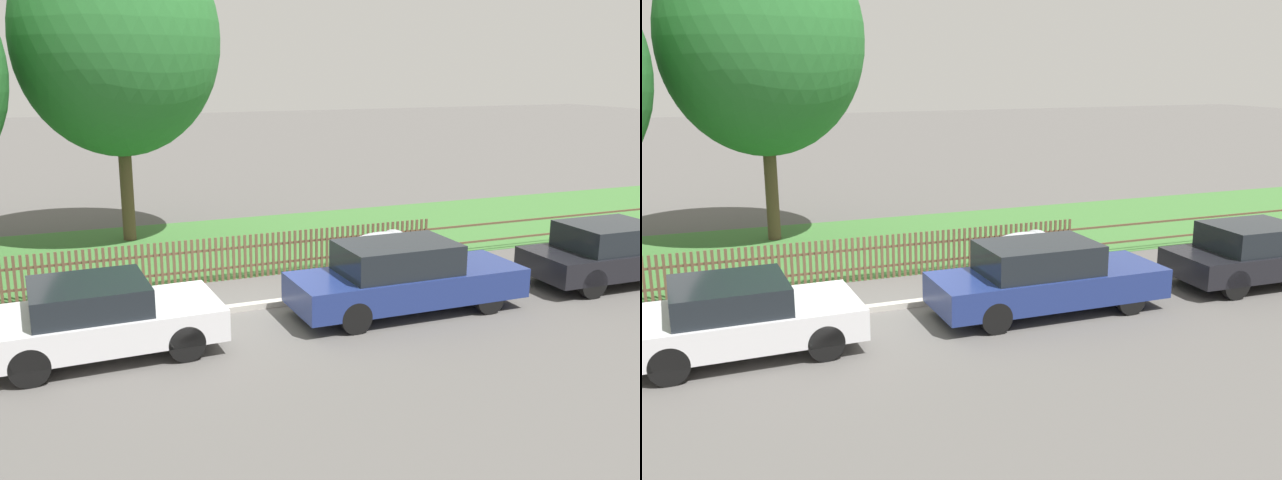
{
  "view_description": "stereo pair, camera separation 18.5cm",
  "coord_description": "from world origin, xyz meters",
  "views": [
    {
      "loc": [
        -3.63,
        -12.81,
        4.69
      ],
      "look_at": [
        1.85,
        0.76,
        1.1
      ],
      "focal_mm": 40.0,
      "sensor_mm": 36.0,
      "label": 1
    },
    {
      "loc": [
        -3.45,
        -12.87,
        4.69
      ],
      "look_at": [
        1.85,
        0.76,
        1.1
      ],
      "focal_mm": 40.0,
      "sensor_mm": 36.0,
      "label": 2
    }
  ],
  "objects": [
    {
      "name": "covered_motorcycle",
      "position": [
        3.39,
        1.01,
        0.66
      ],
      "size": [
        2.07,
        0.86,
        1.09
      ],
      "rotation": [
        0.0,
        0.0,
        0.1
      ],
      "color": "black",
      "rests_on": "ground"
    },
    {
      "name": "ground_plane",
      "position": [
        0.0,
        0.0,
        0.0
      ],
      "size": [
        120.0,
        120.0,
        0.0
      ],
      "primitive_type": "plane",
      "color": "#565451"
    },
    {
      "name": "tree_mid_park",
      "position": [
        -1.34,
        6.91,
        5.37
      ],
      "size": [
        5.31,
        5.31,
        8.43
      ],
      "color": "brown",
      "rests_on": "ground"
    },
    {
      "name": "parked_car_white_van",
      "position": [
        8.05,
        -1.13,
        0.68
      ],
      "size": [
        4.05,
        1.78,
        1.35
      ],
      "rotation": [
        0.0,
        0.0,
        -0.02
      ],
      "color": "black",
      "rests_on": "ground"
    },
    {
      "name": "grass_strip",
      "position": [
        0.0,
        5.38,
        0.01
      ],
      "size": [
        42.33,
        6.41,
        0.01
      ],
      "primitive_type": "cube",
      "color": "#3D7033",
      "rests_on": "ground"
    },
    {
      "name": "park_fence",
      "position": [
        -0.0,
        2.19,
        0.5
      ],
      "size": [
        42.33,
        0.05,
        1.01
      ],
      "color": "brown",
      "rests_on": "ground"
    },
    {
      "name": "parked_car_navy_estate",
      "position": [
        -2.85,
        -1.15,
        0.65
      ],
      "size": [
        3.88,
        1.97,
        1.27
      ],
      "rotation": [
        0.0,
        0.0,
        0.03
      ],
      "color": "silver",
      "rests_on": "ground"
    },
    {
      "name": "parked_car_red_compact",
      "position": [
        2.83,
        -1.15,
        0.7
      ],
      "size": [
        4.59,
        1.63,
        1.41
      ],
      "rotation": [
        0.0,
        0.0,
        0.0
      ],
      "color": "navy",
      "rests_on": "ground"
    },
    {
      "name": "kerb_stone",
      "position": [
        0.0,
        0.1,
        0.06
      ],
      "size": [
        42.33,
        0.2,
        0.12
      ],
      "primitive_type": "cube",
      "color": "#B2ADA3",
      "rests_on": "ground"
    }
  ]
}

